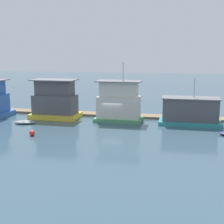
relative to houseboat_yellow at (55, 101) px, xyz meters
The scene contains 7 objects.
ground_plane 8.39m from the houseboat_yellow, ahead, with size 200.00×200.00×0.00m, color #385160.
dock_walkway 8.87m from the houseboat_yellow, 20.58° to the left, with size 51.00×2.17×0.30m, color #846B4C.
houseboat_yellow is the anchor object (origin of this frame).
houseboat_green 8.66m from the houseboat_yellow, ahead, with size 6.02×3.35×7.48m.
houseboat_teal 17.55m from the houseboat_yellow, ahead, with size 7.43×3.65×5.69m.
dinghy_grey 5.11m from the houseboat_yellow, 120.85° to the right, with size 2.84×1.86×0.38m.
buoy_red 9.46m from the houseboat_yellow, 82.86° to the right, with size 0.60×0.60×0.60m, color red.
Camera 1 is at (8.15, -38.14, 8.61)m, focal length 50.00 mm.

